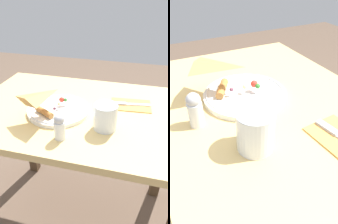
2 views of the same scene
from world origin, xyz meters
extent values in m
cube|color=#DBB770|center=(0.00, 0.00, 0.72)|extent=(0.95, 0.65, 0.03)
cube|color=#4C3823|center=(-0.43, -0.28, 0.35)|extent=(0.06, 0.06, 0.71)
cube|color=#4C3823|center=(-0.43, 0.28, 0.35)|extent=(0.06, 0.06, 0.71)
cylinder|color=white|center=(-0.08, -0.05, 0.75)|extent=(0.26, 0.26, 0.02)
torus|color=white|center=(-0.08, -0.05, 0.76)|extent=(0.24, 0.24, 0.01)
pyramid|color=tan|center=(-0.07, -0.04, 0.77)|extent=(0.16, 0.18, 0.02)
cylinder|color=#B77A3D|center=(-0.11, -0.11, 0.77)|extent=(0.09, 0.07, 0.02)
sphere|color=red|center=(-0.07, -0.02, 0.78)|extent=(0.02, 0.02, 0.02)
sphere|color=#388433|center=(-0.06, -0.01, 0.78)|extent=(0.02, 0.02, 0.02)
sphere|color=#EFDB93|center=(-0.07, -0.05, 0.78)|extent=(0.01, 0.01, 0.01)
sphere|color=#7A4256|center=(-0.07, -0.09, 0.78)|extent=(0.01, 0.01, 0.01)
cylinder|color=white|center=(0.13, -0.12, 0.79)|extent=(0.09, 0.09, 0.10)
cylinder|color=white|center=(0.13, -0.12, 0.77)|extent=(0.08, 0.08, 0.07)
torus|color=white|center=(0.13, -0.12, 0.84)|extent=(0.09, 0.09, 0.00)
cube|color=#B2B2B7|center=(0.16, 0.08, 0.75)|extent=(0.07, 0.03, 0.01)
cylinder|color=white|center=(-0.01, -0.22, 0.77)|extent=(0.04, 0.04, 0.07)
sphere|color=silver|center=(-0.01, -0.22, 0.82)|extent=(0.04, 0.04, 0.04)
camera|label=1|loc=(0.23, -0.78, 1.21)|focal=35.00mm
camera|label=2|loc=(0.46, -0.28, 1.11)|focal=35.00mm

